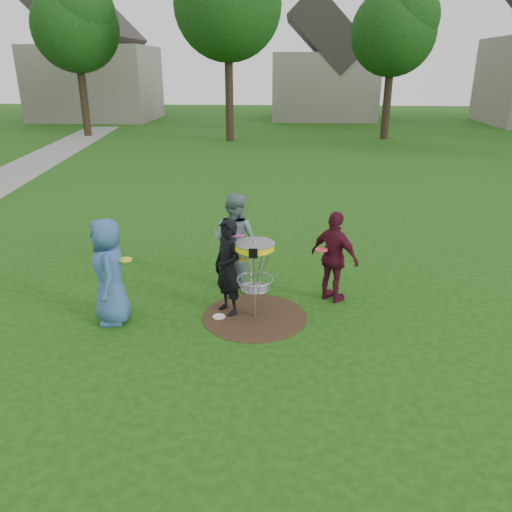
# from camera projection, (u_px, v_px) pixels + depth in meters

# --- Properties ---
(ground) EXTENTS (100.00, 100.00, 0.00)m
(ground) POSITION_uv_depth(u_px,v_px,m) (255.00, 317.00, 8.55)
(ground) COLOR #19470F
(ground) RESTS_ON ground
(dirt_patch) EXTENTS (1.80, 1.80, 0.01)m
(dirt_patch) POSITION_uv_depth(u_px,v_px,m) (255.00, 316.00, 8.55)
(dirt_patch) COLOR #47331E
(dirt_patch) RESTS_ON ground
(player_blue) EXTENTS (0.82, 1.01, 1.79)m
(player_blue) POSITION_uv_depth(u_px,v_px,m) (109.00, 272.00, 8.11)
(player_blue) COLOR #365C95
(player_blue) RESTS_ON ground
(player_black) EXTENTS (0.71, 0.73, 1.68)m
(player_black) POSITION_uv_depth(u_px,v_px,m) (228.00, 267.00, 8.41)
(player_black) COLOR black
(player_black) RESTS_ON ground
(player_grey) EXTENTS (1.12, 1.02, 1.87)m
(player_grey) POSITION_uv_depth(u_px,v_px,m) (235.00, 241.00, 9.41)
(player_grey) COLOR slate
(player_grey) RESTS_ON ground
(player_maroon) EXTENTS (1.01, 0.94, 1.67)m
(player_maroon) POSITION_uv_depth(u_px,v_px,m) (334.00, 257.00, 8.88)
(player_maroon) COLOR #521223
(player_maroon) RESTS_ON ground
(disc_on_grass) EXTENTS (0.22, 0.22, 0.02)m
(disc_on_grass) POSITION_uv_depth(u_px,v_px,m) (219.00, 317.00, 8.53)
(disc_on_grass) COLOR white
(disc_on_grass) RESTS_ON ground
(disc_golf_basket) EXTENTS (0.66, 0.67, 1.38)m
(disc_golf_basket) POSITION_uv_depth(u_px,v_px,m) (255.00, 261.00, 8.19)
(disc_golf_basket) COLOR #9EA0A5
(disc_golf_basket) RESTS_ON ground
(held_discs) EXTENTS (3.42, 1.47, 0.14)m
(held_discs) POSITION_uv_depth(u_px,v_px,m) (234.00, 250.00, 8.52)
(held_discs) COLOR yellow
(held_discs) RESTS_ON ground
(tree_row) EXTENTS (51.20, 17.42, 9.90)m
(tree_row) POSITION_uv_depth(u_px,v_px,m) (293.00, 21.00, 25.58)
(tree_row) COLOR #38281C
(tree_row) RESTS_ON ground
(house_row) EXTENTS (44.50, 10.65, 11.62)m
(house_row) POSITION_uv_depth(u_px,v_px,m) (350.00, 65.00, 37.58)
(house_row) COLOR gray
(house_row) RESTS_ON ground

